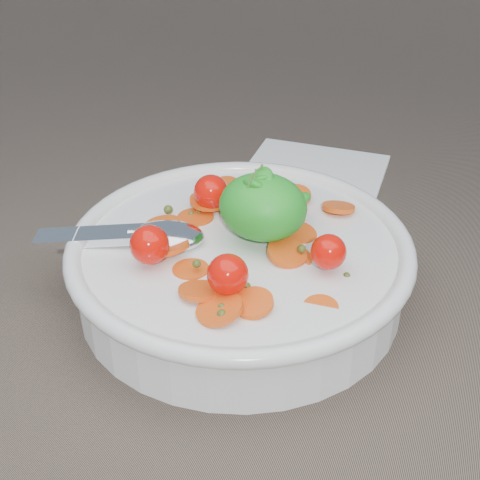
% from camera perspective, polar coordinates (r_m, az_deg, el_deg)
% --- Properties ---
extents(ground, '(6.00, 6.00, 0.00)m').
position_cam_1_polar(ground, '(0.58, 0.92, -5.89)').
color(ground, brown).
rests_on(ground, ground).
extents(bowl, '(0.31, 0.29, 0.12)m').
position_cam_1_polar(bowl, '(0.57, 0.00, -1.97)').
color(bowl, white).
rests_on(bowl, ground).
extents(napkin, '(0.16, 0.14, 0.01)m').
position_cam_1_polar(napkin, '(0.79, 6.31, 5.69)').
color(napkin, white).
rests_on(napkin, ground).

